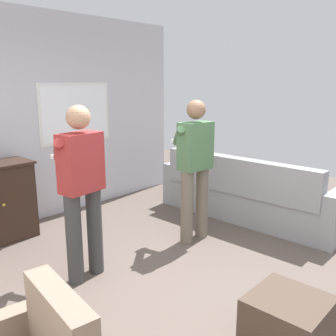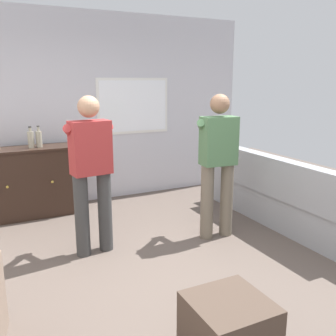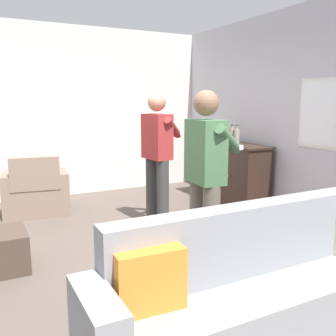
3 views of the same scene
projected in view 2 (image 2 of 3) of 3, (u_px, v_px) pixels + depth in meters
ground at (162, 277)px, 3.56m from camera, size 10.40×10.40×0.00m
wall_back_with_window at (87, 109)px, 5.57m from camera, size 5.20×0.15×2.80m
couch at (284, 199)px, 4.76m from camera, size 0.57×2.61×0.90m
sideboard_cabinet at (29, 182)px, 5.07m from camera, size 1.43×0.49×0.95m
bottle_wine_green at (31, 139)px, 4.93m from camera, size 0.08×0.08×0.29m
bottle_spirits_clear at (39, 139)px, 4.98m from camera, size 0.08×0.08×0.29m
ottoman at (229, 325)px, 2.58m from camera, size 0.53×0.53×0.37m
person_standing_left at (91, 168)px, 3.88m from camera, size 0.55×0.50×1.68m
person_standing_right at (218, 159)px, 4.30m from camera, size 0.56×0.49×1.68m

